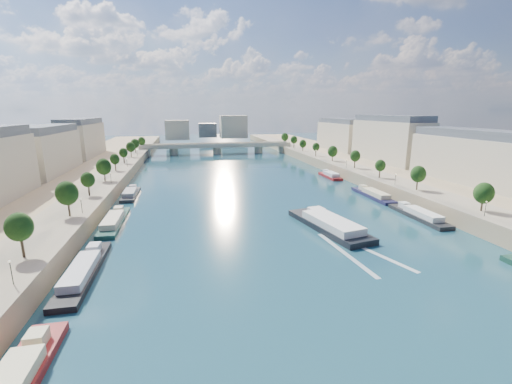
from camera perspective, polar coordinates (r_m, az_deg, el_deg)
name	(u,v)px	position (r m, az deg, el deg)	size (l,w,h in m)	color
ground	(250,195)	(133.52, -0.95, -0.57)	(700.00, 700.00, 0.00)	#0D2C3D
quay_left	(47,199)	(139.05, -31.52, -0.97)	(44.00, 520.00, 5.00)	#9E8460
quay_right	(414,181)	(162.40, 24.86, 1.61)	(44.00, 520.00, 5.00)	#9E8460
pave_left	(92,190)	(134.12, -25.62, 0.36)	(14.00, 520.00, 0.10)	gray
pave_right	(383,177)	(153.49, 20.45, 2.36)	(14.00, 520.00, 0.10)	gray
trees_left	(98,173)	(134.56, -24.84, 2.85)	(4.80, 268.80, 8.26)	#382B1E
trees_right	(368,161)	(160.04, 18.11, 4.95)	(4.80, 268.80, 8.26)	#382B1E
lamps_left	(98,188)	(123.00, -24.77, 0.67)	(0.36, 200.36, 4.28)	black
lamps_right	(368,169)	(154.92, 18.14, 3.67)	(0.36, 200.36, 4.28)	black
buildings_left	(14,155)	(152.63, -35.30, 5.01)	(16.00, 226.00, 23.20)	beige
buildings_right	(426,146)	(177.77, 26.42, 6.95)	(16.00, 226.00, 23.20)	beige
skyline	(212,128)	(348.25, -7.41, 10.49)	(79.00, 42.00, 22.00)	beige
bridge	(217,147)	(262.01, -6.49, 7.44)	(112.00, 12.00, 8.15)	#C1B79E
tour_barge	(329,225)	(98.30, 12.06, -5.35)	(14.54, 31.87, 4.17)	black
wake	(357,252)	(84.92, 16.55, -9.57)	(12.54, 26.02, 0.04)	silver
moored_barges_left	(86,268)	(80.24, -26.51, -11.24)	(5.00, 152.16, 3.60)	#181F36
moored_barges_right	(431,221)	(112.91, 27.18, -4.31)	(5.00, 162.31, 3.60)	black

